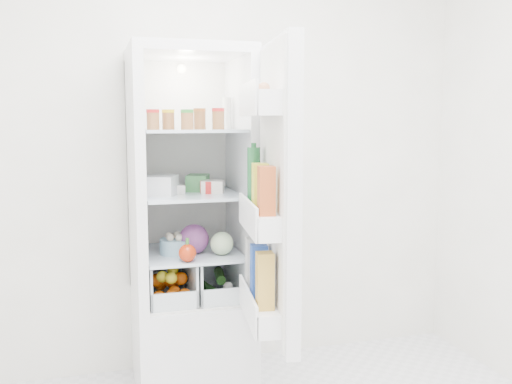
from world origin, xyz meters
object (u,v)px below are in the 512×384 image
object	(u,v)px
red_cabbage	(194,239)
mushroom_bowl	(176,246)
fridge_door	(273,199)
refrigerator	(190,264)

from	to	relation	value
red_cabbage	mushroom_bowl	bearing A→B (deg)	166.81
fridge_door	refrigerator	bearing A→B (deg)	29.75
red_cabbage	mushroom_bowl	size ratio (longest dim) A/B	0.92
refrigerator	fridge_door	distance (m)	0.81
red_cabbage	fridge_door	size ratio (longest dim) A/B	0.12
refrigerator	red_cabbage	xyz separation A→B (m)	(0.01, -0.11, 0.16)
fridge_door	mushroom_bowl	bearing A→B (deg)	39.90
refrigerator	fridge_door	xyz separation A→B (m)	(0.26, -0.64, 0.43)
refrigerator	red_cabbage	size ratio (longest dim) A/B	11.78
mushroom_bowl	fridge_door	bearing A→B (deg)	-57.41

